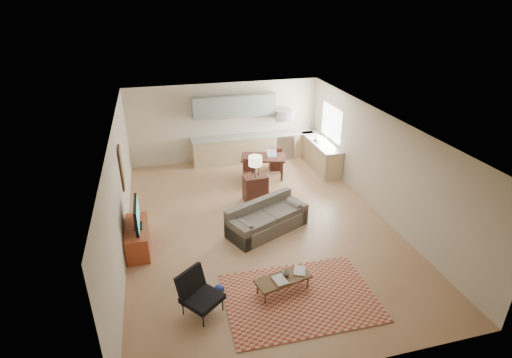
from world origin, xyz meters
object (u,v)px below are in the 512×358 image
object	(u,v)px
tv_credenza	(138,238)
console_table	(255,188)
coffee_table	(283,284)
dining_table	(263,167)
armchair	(202,295)
sofa	(267,217)

from	to	relation	value
tv_credenza	console_table	size ratio (longest dim) A/B	1.71
coffee_table	dining_table	bearing A→B (deg)	65.45
coffee_table	armchair	world-z (taller)	armchair
console_table	dining_table	xyz separation A→B (m)	(0.63, 1.49, -0.03)
sofa	tv_credenza	distance (m)	3.11
coffee_table	sofa	bearing A→B (deg)	68.61
coffee_table	armchair	distance (m)	1.65
coffee_table	dining_table	xyz separation A→B (m)	(1.05, 5.32, 0.18)
tv_credenza	coffee_table	bearing A→B (deg)	-38.42
tv_credenza	console_table	world-z (taller)	console_table
sofa	dining_table	size ratio (longest dim) A/B	1.55
console_table	dining_table	world-z (taller)	console_table
console_table	armchair	bearing A→B (deg)	-120.29
sofa	armchair	bearing A→B (deg)	-153.56
sofa	console_table	world-z (taller)	console_table
console_table	dining_table	distance (m)	1.62
sofa	console_table	size ratio (longest dim) A/B	2.79
armchair	dining_table	world-z (taller)	armchair
sofa	dining_table	bearing A→B (deg)	51.82
dining_table	armchair	bearing A→B (deg)	-100.44
console_table	tv_credenza	bearing A→B (deg)	-156.68
console_table	dining_table	size ratio (longest dim) A/B	0.56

